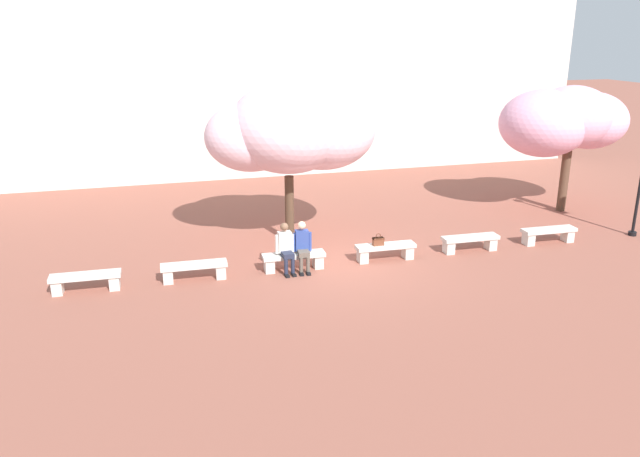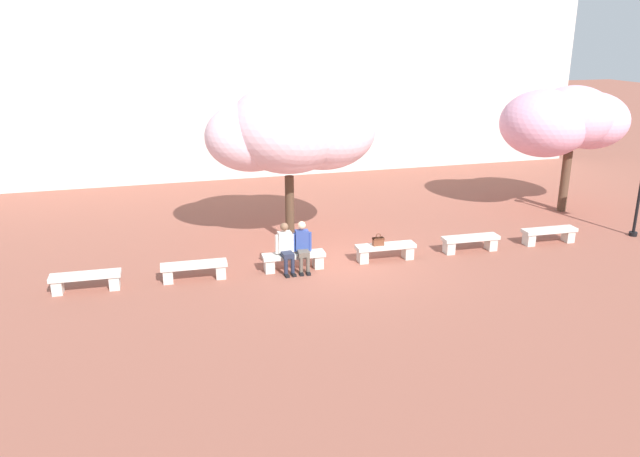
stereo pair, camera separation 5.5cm
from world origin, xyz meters
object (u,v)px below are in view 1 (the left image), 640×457
(stone_bench_near_east, at_px, (385,250))
(stone_bench_west_end, at_px, (86,280))
(handbag, at_px, (378,241))
(cherry_tree_main, at_px, (293,130))
(stone_bench_near_west, at_px, (194,269))
(cherry_tree_secondary, at_px, (565,121))
(person_seated_right, at_px, (302,244))
(stone_bench_center, at_px, (294,259))
(stone_bench_far_east, at_px, (549,233))
(person_seated_left, at_px, (286,246))
(stone_bench_east_end, at_px, (470,241))

(stone_bench_near_east, bearing_deg, stone_bench_west_end, 180.00)
(handbag, distance_m, cherry_tree_main, 3.96)
(stone_bench_near_west, xyz_separation_m, cherry_tree_secondary, (12.62, 2.98, 2.78))
(cherry_tree_main, relative_size, cherry_tree_secondary, 1.06)
(person_seated_right, relative_size, cherry_tree_secondary, 0.28)
(stone_bench_near_west, xyz_separation_m, stone_bench_center, (2.56, 0.00, 0.00))
(handbag, bearing_deg, cherry_tree_secondary, 21.19)
(stone_bench_center, height_order, cherry_tree_main, cherry_tree_main)
(stone_bench_far_east, distance_m, person_seated_right, 7.47)
(stone_bench_west_end, distance_m, person_seated_right, 5.36)
(cherry_tree_main, xyz_separation_m, cherry_tree_secondary, (9.49, 0.69, -0.20))
(person_seated_left, height_order, cherry_tree_secondary, cherry_tree_secondary)
(stone_bench_near_west, bearing_deg, person_seated_right, -1.10)
(stone_bench_near_east, bearing_deg, stone_bench_near_west, 180.00)
(stone_bench_west_end, distance_m, stone_bench_near_east, 7.68)
(stone_bench_far_east, relative_size, cherry_tree_secondary, 0.36)
(stone_bench_west_end, bearing_deg, person_seated_left, -0.62)
(stone_bench_east_end, bearing_deg, stone_bench_near_west, 180.00)
(stone_bench_near_west, distance_m, stone_bench_far_east, 10.24)
(stone_bench_west_end, height_order, stone_bench_near_east, same)
(person_seated_left, relative_size, person_seated_right, 1.00)
(cherry_tree_secondary, bearing_deg, stone_bench_far_east, -128.56)
(stone_bench_west_end, xyz_separation_m, stone_bench_near_west, (2.56, 0.00, 0.00))
(stone_bench_west_end, xyz_separation_m, stone_bench_center, (5.12, 0.00, 0.00))
(stone_bench_far_east, xyz_separation_m, handbag, (-5.34, -0.01, 0.28))
(cherry_tree_secondary, bearing_deg, stone_bench_near_east, -158.30)
(stone_bench_near_west, height_order, cherry_tree_secondary, cherry_tree_secondary)
(person_seated_right, distance_m, handbag, 2.12)
(stone_bench_near_west, xyz_separation_m, stone_bench_far_east, (10.24, 0.00, 0.00))
(stone_bench_near_east, relative_size, person_seated_left, 1.28)
(person_seated_right, relative_size, cherry_tree_main, 0.27)
(stone_bench_east_end, xyz_separation_m, person_seated_right, (-4.90, -0.05, 0.40))
(stone_bench_east_end, height_order, person_seated_left, person_seated_left)
(stone_bench_east_end, relative_size, person_seated_right, 1.28)
(stone_bench_east_end, distance_m, cherry_tree_secondary, 6.40)
(person_seated_left, bearing_deg, cherry_tree_secondary, 16.46)
(stone_bench_west_end, bearing_deg, stone_bench_east_end, 0.00)
(person_seated_left, xyz_separation_m, handbag, (2.56, 0.04, -0.12))
(stone_bench_west_end, height_order, stone_bench_east_end, same)
(person_seated_right, bearing_deg, person_seated_left, -179.99)
(stone_bench_center, distance_m, person_seated_right, 0.46)
(stone_bench_far_east, height_order, handbag, handbag)
(person_seated_left, bearing_deg, stone_bench_near_west, 178.69)
(stone_bench_near_west, relative_size, stone_bench_near_east, 1.00)
(stone_bench_near_west, distance_m, person_seated_right, 2.81)
(stone_bench_near_east, height_order, stone_bench_east_end, same)
(person_seated_right, distance_m, cherry_tree_main, 3.50)
(stone_bench_east_end, distance_m, cherry_tree_main, 5.90)
(stone_bench_east_end, relative_size, cherry_tree_secondary, 0.36)
(stone_bench_east_end, bearing_deg, stone_bench_near_east, 180.00)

